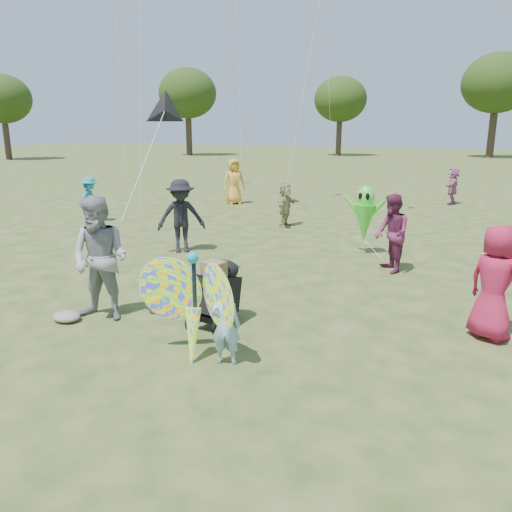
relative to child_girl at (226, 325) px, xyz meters
The scene contains 15 objects.
ground 0.57m from the child_girl, 138.84° to the left, with size 160.00×160.00×0.00m, color #51592B.
child_girl is the anchor object (origin of this frame).
adult_man 2.75m from the child_girl, 168.19° to the left, with size 1.00×0.78×2.07m, color gray.
grey_bag 3.17m from the child_girl, behind, with size 0.48×0.39×0.15m, color gray.
crowd_a 4.07m from the child_girl, 37.92° to the left, with size 0.86×0.56×1.76m, color #A81B3E.
crowd_b 6.51m from the child_girl, 129.24° to the left, with size 1.21×0.69×1.87m, color black.
crowd_d 9.89m from the child_girl, 107.93° to the left, with size 1.31×0.42×1.42m, color #9D9260.
crowd_e 5.63m from the child_girl, 78.75° to the left, with size 0.84×0.66×1.74m, color #692347.
crowd_g 14.81m from the child_girl, 117.84° to the left, with size 0.92×0.60×1.88m, color gold.
crowd_i 11.81m from the child_girl, 142.05° to the left, with size 0.99×0.57×1.53m, color teal.
crowd_j 17.00m from the child_girl, 85.37° to the left, with size 1.43×0.46×1.54m, color #B56794.
jogging_stroller 1.38m from the child_girl, 124.69° to the left, with size 0.56×1.08×1.09m.
butterfly_kite 0.52m from the child_girl, behind, with size 1.74×0.75×1.71m.
delta_kite_rig 4.90m from the child_girl, 135.76° to the left, with size 1.05×2.46×2.19m.
alien_kite 6.84m from the child_girl, 88.64° to the left, with size 1.12×0.69×1.74m.
Camera 1 is at (3.21, -5.55, 3.11)m, focal length 35.00 mm.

